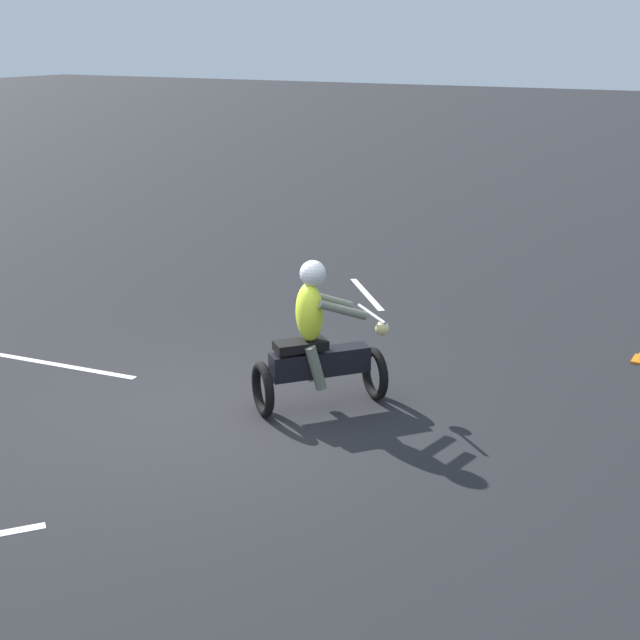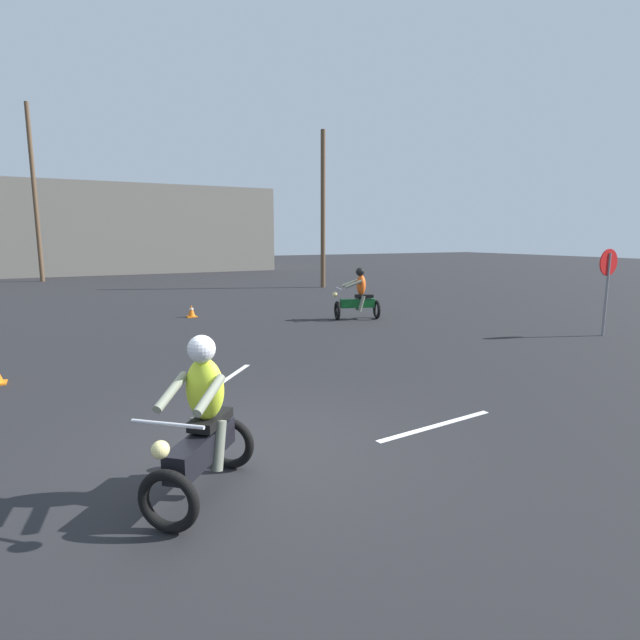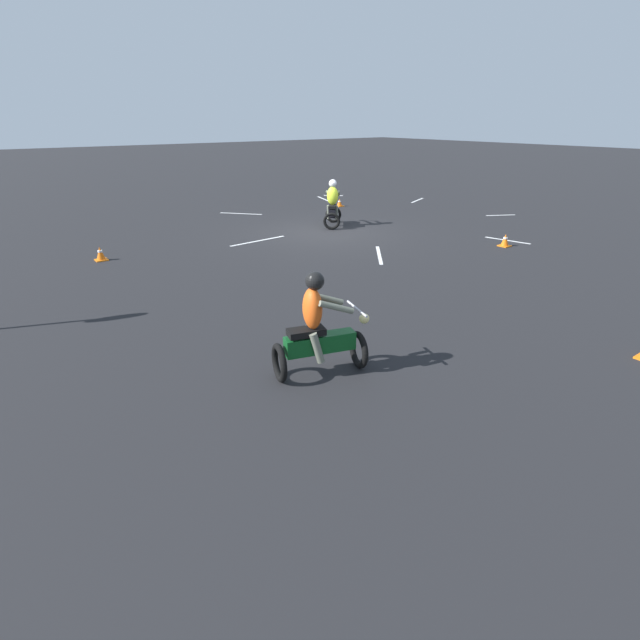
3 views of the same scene
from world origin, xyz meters
The scene contains 4 objects.
ground_plane centered at (0.00, 0.00, 0.00)m, with size 120.00×120.00×0.00m, color black.
motorcycle_rider_foreground centered at (-0.84, -0.63, 0.73)m, with size 1.37×1.45×1.66m.
lane_stripe_e centered at (2.52, -0.24, 0.00)m, with size 0.10×2.10×0.01m, color silver.
lane_stripe_se centered at (0.61, -4.89, 0.00)m, with size 0.10×1.81×0.01m, color silver.
Camera 1 is at (-5.17, 7.25, 3.92)m, focal length 50.00 mm.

